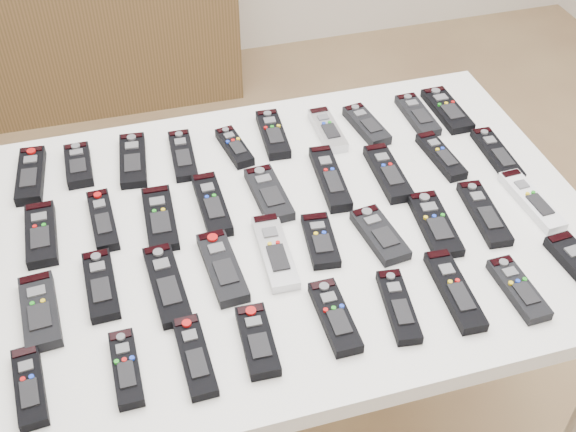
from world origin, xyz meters
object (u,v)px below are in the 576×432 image
object	(u,v)px
remote_7	(366,125)
remote_36	(518,289)
remote_5	(273,134)
remote_31	(195,356)
remote_14	(269,194)
remote_26	(435,224)
remote_17	(441,156)
remote_21	(167,284)
remote_24	(320,240)
remote_35	(455,290)
remote_22	(222,267)
table	(288,243)
remote_9	(447,110)
remote_18	(497,154)
remote_32	(258,341)
remote_19	(40,311)
remote_15	(330,178)
remote_20	(101,285)
remote_27	(484,213)
remote_23	(275,252)
remote_28	(532,201)
remote_33	(335,317)
remote_0	(31,175)
remote_4	(234,147)
remote_29	(30,387)
remote_3	(183,155)
remote_34	(399,306)
remote_11	(103,220)
remote_2	(133,160)
remote_12	(160,218)
remote_25	(380,235)
remote_1	(79,165)
remote_13	(212,205)
sideboard	(54,23)
remote_6	(328,130)
remote_10	(41,234)
remote_8	(417,115)

from	to	relation	value
remote_7	remote_36	xyz separation A→B (m)	(0.09, -0.57, -0.00)
remote_5	remote_31	bearing A→B (deg)	-113.25
remote_14	remote_26	world-z (taller)	remote_14
remote_7	remote_17	world-z (taller)	remote_7
remote_21	remote_24	size ratio (longest dim) A/B	1.38
remote_24	remote_35	world-z (taller)	remote_35
remote_21	remote_22	bearing A→B (deg)	3.79
table	remote_7	xyz separation A→B (m)	(0.27, 0.26, 0.07)
remote_22	remote_9	bearing A→B (deg)	26.81
remote_18	remote_36	distance (m)	0.41
table	remote_32	bearing A→B (deg)	-115.72
remote_19	remote_15	bearing A→B (deg)	15.41
remote_31	remote_32	distance (m)	0.11
remote_20	remote_27	distance (m)	0.78
remote_14	remote_31	distance (m)	0.44
remote_23	remote_19	bearing A→B (deg)	-173.54
remote_18	remote_28	size ratio (longest dim) A/B	0.97
remote_5	remote_33	size ratio (longest dim) A/B	1.05
remote_0	remote_4	size ratio (longest dim) A/B	1.28
remote_9	remote_29	xyz separation A→B (m)	(-1.00, -0.54, 0.00)
remote_3	remote_33	world-z (taller)	remote_33
remote_19	remote_23	size ratio (longest dim) A/B	0.86
remote_34	remote_35	world-z (taller)	remote_35
remote_11	remote_32	bearing A→B (deg)	-61.63
remote_11	remote_29	distance (m)	0.40
remote_4	remote_7	distance (m)	0.32
remote_2	remote_36	size ratio (longest dim) A/B	1.18
remote_26	remote_35	bearing A→B (deg)	-97.94
remote_24	remote_34	xyz separation A→B (m)	(0.08, -0.20, 0.00)
remote_23	remote_31	bearing A→B (deg)	-131.46
table	remote_24	world-z (taller)	remote_24
remote_12	remote_35	distance (m)	0.60
remote_15	remote_29	bearing A→B (deg)	-145.53
remote_2	remote_29	xyz separation A→B (m)	(-0.24, -0.56, 0.00)
remote_25	remote_1	bearing A→B (deg)	138.18
remote_19	remote_22	xyz separation A→B (m)	(0.34, 0.02, -0.00)
remote_9	remote_32	size ratio (longest dim) A/B	1.20
remote_36	remote_13	bearing A→B (deg)	140.24
remote_23	remote_36	world-z (taller)	same
sideboard	remote_6	xyz separation A→B (m)	(0.65, -1.58, 0.42)
remote_10	remote_33	bearing A→B (deg)	-36.20
table	remote_26	bearing A→B (deg)	-18.74
remote_8	remote_21	bearing A→B (deg)	-150.95
remote_15	remote_18	bearing A→B (deg)	1.28
remote_23	remote_24	world-z (taller)	remote_23
remote_17	remote_21	xyz separation A→B (m)	(-0.66, -0.22, -0.00)
table	remote_33	bearing A→B (deg)	-88.13
remote_25	remote_35	size ratio (longest dim) A/B	0.79
remote_2	remote_13	world-z (taller)	remote_13
remote_9	remote_34	world-z (taller)	same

